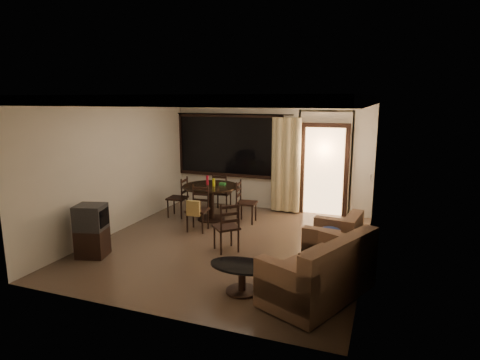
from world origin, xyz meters
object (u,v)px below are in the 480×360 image
at_px(armchair, 336,242).
at_px(sofa, 322,274).
at_px(dining_chair_north, 222,199).
at_px(dining_chair_west, 178,205).
at_px(side_chair, 227,236).
at_px(dining_chair_east, 246,210).
at_px(coffee_table, 242,274).
at_px(tv_cabinet, 92,231).
at_px(dining_table, 211,193).
at_px(dining_chair_south, 198,217).

bearing_deg(armchair, sofa, -83.64).
xyz_separation_m(dining_chair_north, sofa, (3.08, -3.70, 0.08)).
distance_m(dining_chair_west, side_chair, 2.52).
bearing_deg(dining_chair_east, coffee_table, -166.19).
bearing_deg(tv_cabinet, dining_chair_west, 69.98).
height_order(sofa, armchair, sofa).
bearing_deg(coffee_table, sofa, 10.72).
relative_size(dining_chair_east, coffee_table, 0.99).
bearing_deg(side_chair, dining_chair_east, -126.04).
xyz_separation_m(dining_chair_east, coffee_table, (1.07, -3.19, -0.00)).
height_order(tv_cabinet, coffee_table, tv_cabinet).
bearing_deg(dining_chair_west, dining_chair_east, 90.00).
height_order(dining_table, side_chair, dining_table).
bearing_deg(dining_chair_south, dining_chair_north, 90.00).
bearing_deg(coffee_table, side_chair, 120.15).
bearing_deg(dining_chair_south, dining_chair_east, 45.70).
distance_m(dining_chair_north, armchair, 3.86).
relative_size(dining_table, dining_chair_east, 1.35).
height_order(dining_chair_north, side_chair, same).
distance_m(dining_chair_north, coffee_table, 4.38).
xyz_separation_m(dining_table, dining_chair_south, (0.07, -0.86, -0.33)).
bearing_deg(dining_table, dining_chair_east, 4.70).
bearing_deg(tv_cabinet, dining_chair_north, 59.07).
relative_size(coffee_table, side_chair, 1.01).
relative_size(dining_chair_west, dining_chair_east, 1.00).
distance_m(dining_chair_west, coffee_table, 4.10).
bearing_deg(dining_chair_south, coffee_table, -55.79).
height_order(dining_chair_east, sofa, dining_chair_east).
relative_size(sofa, side_chair, 2.03).
xyz_separation_m(sofa, side_chair, (-1.94, 1.21, -0.08)).
bearing_deg(coffee_table, dining_table, 121.38).
xyz_separation_m(dining_table, side_chair, (1.08, -1.70, -0.35)).
distance_m(sofa, armchair, 1.38).
relative_size(dining_chair_east, armchair, 1.02).
xyz_separation_m(dining_table, dining_chair_west, (-0.84, -0.07, -0.35)).
bearing_deg(tv_cabinet, side_chair, 11.16).
bearing_deg(dining_table, dining_chair_north, 94.86).
height_order(dining_chair_west, dining_chair_east, same).
bearing_deg(dining_chair_south, side_chair, -44.76).
relative_size(dining_table, tv_cabinet, 1.37).
bearing_deg(dining_chair_east, tv_cabinet, 141.65).
relative_size(dining_chair_south, side_chair, 1.00).
height_order(dining_table, dining_chair_west, dining_table).
xyz_separation_m(tv_cabinet, sofa, (4.07, -0.14, -0.11)).
xyz_separation_m(dining_table, dining_chair_north, (-0.07, 0.78, -0.35)).
bearing_deg(dining_chair_north, tv_cabinet, 69.73).
bearing_deg(dining_chair_west, tv_cabinet, -9.37).
xyz_separation_m(dining_chair_west, tv_cabinet, (-0.22, -2.70, 0.19)).
relative_size(tv_cabinet, side_chair, 0.99).
bearing_deg(dining_chair_south, armchair, -17.70).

